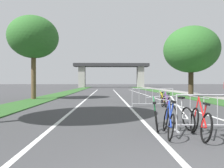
% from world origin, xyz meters
% --- Properties ---
extents(grass_verge_left, '(2.28, 63.97, 0.05)m').
position_xyz_m(grass_verge_left, '(-6.53, 26.17, 0.03)').
color(grass_verge_left, '#2D5B26').
rests_on(grass_verge_left, ground).
extents(grass_verge_right, '(2.28, 63.97, 0.05)m').
position_xyz_m(grass_verge_right, '(6.53, 26.17, 0.03)').
color(grass_verge_right, '#2D5B26').
rests_on(grass_verge_right, ground).
extents(sidewalk_path_right, '(2.14, 63.97, 0.08)m').
position_xyz_m(sidewalk_path_right, '(8.74, 26.17, 0.04)').
color(sidewalk_path_right, gray).
rests_on(sidewalk_path_right, ground).
extents(lane_stripe_center, '(0.14, 37.01, 0.01)m').
position_xyz_m(lane_stripe_center, '(0.00, 18.50, 0.00)').
color(lane_stripe_center, silver).
rests_on(lane_stripe_center, ground).
extents(lane_stripe_right_lane, '(0.14, 37.01, 0.01)m').
position_xyz_m(lane_stripe_right_lane, '(2.96, 18.50, 0.00)').
color(lane_stripe_right_lane, silver).
rests_on(lane_stripe_right_lane, ground).
extents(lane_stripe_left_lane, '(0.14, 37.01, 0.01)m').
position_xyz_m(lane_stripe_left_lane, '(-2.96, 18.50, 0.00)').
color(lane_stripe_left_lane, silver).
rests_on(lane_stripe_left_lane, ground).
extents(overpass_bridge, '(19.60, 3.74, 6.32)m').
position_xyz_m(overpass_bridge, '(0.00, 52.87, 4.58)').
color(overpass_bridge, '#2D2D30').
rests_on(overpass_bridge, ground).
extents(tree_left_oak_mid, '(3.97, 3.97, 6.71)m').
position_xyz_m(tree_left_oak_mid, '(-7.17, 14.85, 4.99)').
color(tree_left_oak_mid, brown).
rests_on(tree_left_oak_mid, ground).
extents(tree_right_pine_far, '(5.04, 5.04, 6.58)m').
position_xyz_m(tree_right_pine_far, '(6.58, 17.10, 4.42)').
color(tree_right_pine_far, '#3D2D1E').
rests_on(tree_right_pine_far, ground).
extents(crowd_barrier_nearest, '(2.37, 0.53, 1.05)m').
position_xyz_m(crowd_barrier_nearest, '(1.82, 3.69, 0.52)').
color(crowd_barrier_nearest, '#ADADB2').
rests_on(crowd_barrier_nearest, ground).
extents(crowd_barrier_second, '(2.36, 0.48, 1.05)m').
position_xyz_m(crowd_barrier_second, '(1.28, 9.50, 0.52)').
color(crowd_barrier_second, '#ADADB2').
rests_on(crowd_barrier_second, ground).
extents(bicycle_red_0, '(0.62, 1.68, 1.04)m').
position_xyz_m(bicycle_red_0, '(1.05, 3.09, 0.39)').
color(bicycle_red_0, black).
rests_on(bicycle_red_0, ground).
extents(bicycle_green_1, '(0.47, 1.58, 0.96)m').
position_xyz_m(bicycle_green_1, '(0.17, 4.11, 0.35)').
color(bicycle_green_1, black).
rests_on(bicycle_green_1, ground).
extents(bicycle_blue_2, '(0.62, 1.72, 0.94)m').
position_xyz_m(bicycle_blue_2, '(0.32, 3.31, 0.37)').
color(bicycle_blue_2, black).
rests_on(bicycle_blue_2, ground).
extents(bicycle_yellow_3, '(0.43, 1.72, 0.85)m').
position_xyz_m(bicycle_yellow_3, '(1.98, 9.90, 0.35)').
color(bicycle_yellow_3, black).
rests_on(bicycle_yellow_3, ground).
extents(bicycle_white_4, '(0.60, 1.67, 0.97)m').
position_xyz_m(bicycle_white_4, '(0.94, 4.25, 0.38)').
color(bicycle_white_4, black).
rests_on(bicycle_white_4, ground).
extents(bicycle_purple_5, '(0.49, 1.70, 0.92)m').
position_xyz_m(bicycle_purple_5, '(1.87, 8.93, 0.35)').
color(bicycle_purple_5, black).
rests_on(bicycle_purple_5, ground).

